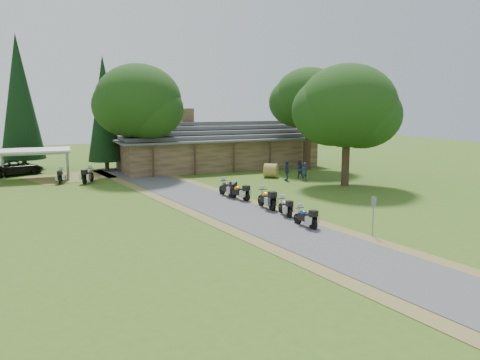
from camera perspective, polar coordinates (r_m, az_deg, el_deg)
name	(u,v)px	position (r m, az deg, el deg)	size (l,w,h in m)	color
ground	(272,225)	(26.18, 3.97, -5.55)	(120.00, 120.00, 0.00)	#3A5B19
driveway	(236,211)	(29.47, -0.53, -3.84)	(46.00, 46.00, 0.00)	#3F3F41
lodge	(217,144)	(49.86, -2.79, 4.41)	(21.40, 9.40, 4.90)	brown
carport	(34,164)	(45.68, -23.77, 1.76)	(6.15, 4.10, 2.66)	silver
car_dark_suv	(15,164)	(49.08, -25.76, 1.76)	(5.46, 2.32, 2.09)	black
motorcycle_row_a	(305,216)	(25.95, 7.97, -4.39)	(1.75, 0.57, 1.20)	navy
motorcycle_row_b	(285,206)	(28.41, 5.52, -3.17)	(1.72, 0.56, 1.17)	#ACAFB4
motorcycle_row_c	(267,198)	(30.18, 3.26, -2.18)	(2.05, 0.67, 1.41)	gold
motorcycle_row_d	(239,191)	(32.81, -0.12, -1.35)	(1.85, 0.60, 1.27)	orange
motorcycle_row_e	(228,187)	(34.07, -1.52, -0.90)	(1.95, 0.64, 1.34)	black
motorcycle_carport_a	(61,175)	(42.79, -21.01, 0.52)	(1.84, 0.60, 1.26)	#C68F00
motorcycle_carport_b	(88,175)	(41.89, -18.04, 0.61)	(2.06, 0.67, 1.41)	gray
person_a	(304,170)	(41.43, 7.86, 1.23)	(0.54, 0.39, 1.89)	navy
person_b	(299,168)	(42.77, 7.23, 1.50)	(0.54, 0.39, 1.90)	navy
person_c	(287,169)	(41.21, 5.72, 1.35)	(0.58, 0.42, 2.05)	navy
hay_bale	(271,170)	(42.94, 3.79, 1.17)	(1.28, 1.28, 1.17)	olive
sign_post	(373,216)	(24.81, 15.92, -4.27)	(0.37, 0.06, 2.07)	gray
oak_lodge_left	(139,116)	(44.35, -12.25, 7.69)	(7.90, 7.90, 11.22)	#15350F
oak_lodge_right	(309,112)	(48.15, 8.39, 8.26)	(7.04, 7.04, 11.80)	#15350F
oak_driveway	(347,121)	(39.05, 12.91, 6.97)	(7.92, 7.92, 10.53)	#15350F
cedar_near	(105,114)	(49.21, -16.17, 7.79)	(3.61, 3.61, 11.42)	black
cedar_far	(20,103)	(52.29, -25.25, 8.52)	(4.26, 4.26, 13.56)	black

